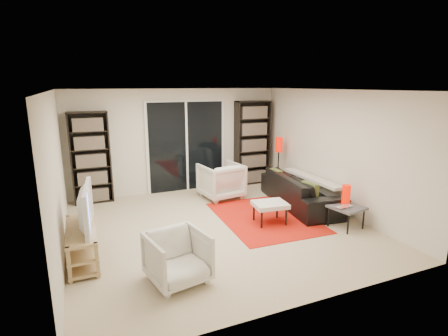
% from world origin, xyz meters
% --- Properties ---
extents(floor, '(5.00, 5.00, 0.00)m').
position_xyz_m(floor, '(0.00, 0.00, 0.00)').
color(floor, beige).
rests_on(floor, ground).
extents(wall_back, '(5.00, 0.02, 2.40)m').
position_xyz_m(wall_back, '(0.00, 2.50, 1.20)').
color(wall_back, beige).
rests_on(wall_back, ground).
extents(wall_front, '(5.00, 0.02, 2.40)m').
position_xyz_m(wall_front, '(0.00, -2.50, 1.20)').
color(wall_front, beige).
rests_on(wall_front, ground).
extents(wall_left, '(0.02, 5.00, 2.40)m').
position_xyz_m(wall_left, '(-2.50, 0.00, 1.20)').
color(wall_left, beige).
rests_on(wall_left, ground).
extents(wall_right, '(0.02, 5.00, 2.40)m').
position_xyz_m(wall_right, '(2.50, 0.00, 1.20)').
color(wall_right, beige).
rests_on(wall_right, ground).
extents(ceiling, '(5.00, 5.00, 0.02)m').
position_xyz_m(ceiling, '(0.00, 0.00, 2.40)').
color(ceiling, white).
rests_on(ceiling, wall_back).
extents(sliding_door, '(1.92, 0.08, 2.16)m').
position_xyz_m(sliding_door, '(0.20, 2.46, 1.05)').
color(sliding_door, white).
rests_on(sliding_door, ground).
extents(bookshelf_left, '(0.80, 0.30, 1.95)m').
position_xyz_m(bookshelf_left, '(-1.95, 2.33, 0.98)').
color(bookshelf_left, black).
rests_on(bookshelf_left, ground).
extents(bookshelf_right, '(0.90, 0.30, 2.10)m').
position_xyz_m(bookshelf_right, '(1.90, 2.33, 1.05)').
color(bookshelf_right, black).
rests_on(bookshelf_right, ground).
extents(tv_stand, '(0.40, 1.24, 0.50)m').
position_xyz_m(tv_stand, '(-2.26, -0.36, 0.26)').
color(tv_stand, tan).
rests_on(tv_stand, floor).
extents(tv, '(0.24, 1.08, 0.61)m').
position_xyz_m(tv, '(-2.24, -0.36, 0.81)').
color(tv, black).
rests_on(tv, tv_stand).
extents(rug, '(1.75, 2.31, 0.01)m').
position_xyz_m(rug, '(1.00, 0.07, 0.01)').
color(rug, red).
rests_on(rug, floor).
extents(sofa, '(1.18, 2.35, 0.66)m').
position_xyz_m(sofa, '(2.04, 0.41, 0.33)').
color(sofa, black).
rests_on(sofa, floor).
extents(armchair_back, '(0.94, 0.96, 0.79)m').
position_xyz_m(armchair_back, '(0.70, 1.53, 0.39)').
color(armchair_back, silver).
rests_on(armchair_back, floor).
extents(armchair_front, '(0.83, 0.85, 0.66)m').
position_xyz_m(armchair_front, '(-1.14, -1.43, 0.33)').
color(armchair_front, silver).
rests_on(armchair_front, floor).
extents(ottoman, '(0.65, 0.55, 0.40)m').
position_xyz_m(ottoman, '(0.95, -0.21, 0.35)').
color(ottoman, silver).
rests_on(ottoman, floor).
extents(side_table, '(0.60, 0.60, 0.40)m').
position_xyz_m(side_table, '(2.09, -0.91, 0.36)').
color(side_table, '#4C4C51').
rests_on(side_table, floor).
extents(laptop, '(0.35, 0.25, 0.03)m').
position_xyz_m(laptop, '(2.01, -0.99, 0.41)').
color(laptop, silver).
rests_on(laptop, side_table).
extents(table_lamp, '(0.15, 0.15, 0.34)m').
position_xyz_m(table_lamp, '(2.18, -0.78, 0.57)').
color(table_lamp, red).
rests_on(table_lamp, side_table).
extents(floor_lamp, '(0.19, 0.19, 1.27)m').
position_xyz_m(floor_lamp, '(2.23, 1.61, 0.96)').
color(floor_lamp, black).
rests_on(floor_lamp, floor).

